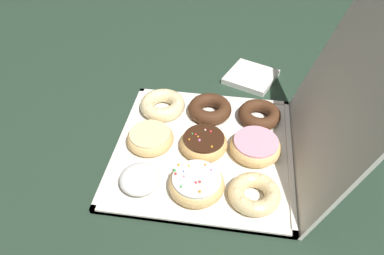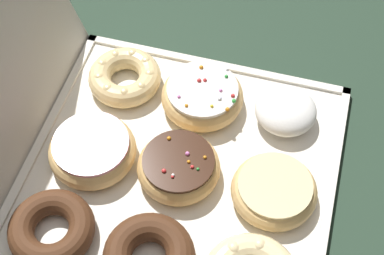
{
  "view_description": "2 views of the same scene",
  "coord_description": "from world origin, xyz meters",
  "px_view_note": "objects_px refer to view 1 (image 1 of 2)",
  "views": [
    {
      "loc": [
        0.62,
        0.06,
        0.64
      ],
      "look_at": [
        -0.02,
        -0.03,
        0.06
      ],
      "focal_mm": 34.2,
      "sensor_mm": 36.0,
      "label": 1
    },
    {
      "loc": [
        -0.39,
        -0.13,
        0.71
      ],
      "look_at": [
        0.06,
        -0.0,
        0.05
      ],
      "focal_mm": 54.84,
      "sensor_mm": 36.0,
      "label": 2
    }
  ],
  "objects_px": {
    "sprinkle_donut_5": "(195,183)",
    "pink_frosted_donut_7": "(255,146)",
    "powdered_filled_donut_2": "(140,179)",
    "cruller_donut_8": "(254,193)",
    "napkin_stack": "(251,77)",
    "cruller_donut_0": "(163,105)",
    "chocolate_cake_ring_donut_3": "(211,109)",
    "chocolate_cake_ring_donut_6": "(259,115)",
    "sprinkle_donut_4": "(203,144)",
    "glazed_ring_donut_1": "(151,137)",
    "donut_box": "(204,150)"
  },
  "relations": [
    {
      "from": "powdered_filled_donut_2",
      "to": "cruller_donut_0",
      "type": "bearing_deg",
      "value": -178.91
    },
    {
      "from": "cruller_donut_0",
      "to": "glazed_ring_donut_1",
      "type": "bearing_deg",
      "value": -1.67
    },
    {
      "from": "powdered_filled_donut_2",
      "to": "chocolate_cake_ring_donut_3",
      "type": "xyz_separation_m",
      "value": [
        -0.26,
        0.13,
        -0.0
      ]
    },
    {
      "from": "chocolate_cake_ring_donut_3",
      "to": "sprinkle_donut_4",
      "type": "bearing_deg",
      "value": -1.95
    },
    {
      "from": "donut_box",
      "to": "powdered_filled_donut_2",
      "type": "distance_m",
      "value": 0.18
    },
    {
      "from": "cruller_donut_0",
      "to": "chocolate_cake_ring_donut_3",
      "type": "bearing_deg",
      "value": 91.13
    },
    {
      "from": "powdered_filled_donut_2",
      "to": "cruller_donut_8",
      "type": "bearing_deg",
      "value": 89.92
    },
    {
      "from": "pink_frosted_donut_7",
      "to": "cruller_donut_8",
      "type": "height_order",
      "value": "pink_frosted_donut_7"
    },
    {
      "from": "cruller_donut_0",
      "to": "cruller_donut_8",
      "type": "relative_size",
      "value": 1.1
    },
    {
      "from": "donut_box",
      "to": "napkin_stack",
      "type": "relative_size",
      "value": 3.13
    },
    {
      "from": "chocolate_cake_ring_donut_3",
      "to": "chocolate_cake_ring_donut_6",
      "type": "xyz_separation_m",
      "value": [
        0.0,
        0.13,
        -0.0
      ]
    },
    {
      "from": "glazed_ring_donut_1",
      "to": "sprinkle_donut_4",
      "type": "relative_size",
      "value": 1.01
    },
    {
      "from": "chocolate_cake_ring_donut_6",
      "to": "cruller_donut_8",
      "type": "bearing_deg",
      "value": -1.69
    },
    {
      "from": "chocolate_cake_ring_donut_3",
      "to": "pink_frosted_donut_7",
      "type": "relative_size",
      "value": 0.94
    },
    {
      "from": "chocolate_cake_ring_donut_6",
      "to": "napkin_stack",
      "type": "distance_m",
      "value": 0.2
    },
    {
      "from": "pink_frosted_donut_7",
      "to": "chocolate_cake_ring_donut_3",
      "type": "bearing_deg",
      "value": -136.88
    },
    {
      "from": "sprinkle_donut_4",
      "to": "powdered_filled_donut_2",
      "type": "bearing_deg",
      "value": -43.58
    },
    {
      "from": "donut_box",
      "to": "pink_frosted_donut_7",
      "type": "xyz_separation_m",
      "value": [
        -0.01,
        0.12,
        0.03
      ]
    },
    {
      "from": "sprinkle_donut_5",
      "to": "pink_frosted_donut_7",
      "type": "relative_size",
      "value": 1.0
    },
    {
      "from": "chocolate_cake_ring_donut_6",
      "to": "donut_box",
      "type": "bearing_deg",
      "value": -45.28
    },
    {
      "from": "powdered_filled_donut_2",
      "to": "cruller_donut_8",
      "type": "height_order",
      "value": "powdered_filled_donut_2"
    },
    {
      "from": "pink_frosted_donut_7",
      "to": "cruller_donut_8",
      "type": "xyz_separation_m",
      "value": [
        0.14,
        0.0,
        -0.0
      ]
    },
    {
      "from": "cruller_donut_8",
      "to": "sprinkle_donut_5",
      "type": "bearing_deg",
      "value": -92.83
    },
    {
      "from": "sprinkle_donut_5",
      "to": "napkin_stack",
      "type": "distance_m",
      "value": 0.47
    },
    {
      "from": "powdered_filled_donut_2",
      "to": "napkin_stack",
      "type": "height_order",
      "value": "powdered_filled_donut_2"
    },
    {
      "from": "cruller_donut_0",
      "to": "powdered_filled_donut_2",
      "type": "height_order",
      "value": "powdered_filled_donut_2"
    },
    {
      "from": "glazed_ring_donut_1",
      "to": "powdered_filled_donut_2",
      "type": "xyz_separation_m",
      "value": [
        0.14,
        0.01,
        0.0
      ]
    },
    {
      "from": "sprinkle_donut_5",
      "to": "chocolate_cake_ring_donut_6",
      "type": "relative_size",
      "value": 1.09
    },
    {
      "from": "donut_box",
      "to": "cruller_donut_0",
      "type": "xyz_separation_m",
      "value": [
        -0.13,
        -0.13,
        0.02
      ]
    },
    {
      "from": "chocolate_cake_ring_donut_6",
      "to": "napkin_stack",
      "type": "height_order",
      "value": "chocolate_cake_ring_donut_6"
    },
    {
      "from": "sprinkle_donut_5",
      "to": "pink_frosted_donut_7",
      "type": "distance_m",
      "value": 0.18
    },
    {
      "from": "powdered_filled_donut_2",
      "to": "chocolate_cake_ring_donut_6",
      "type": "bearing_deg",
      "value": 135.81
    },
    {
      "from": "sprinkle_donut_5",
      "to": "cruller_donut_0",
      "type": "bearing_deg",
      "value": -154.17
    },
    {
      "from": "cruller_donut_0",
      "to": "sprinkle_donut_4",
      "type": "xyz_separation_m",
      "value": [
        0.13,
        0.13,
        0.0
      ]
    },
    {
      "from": "donut_box",
      "to": "chocolate_cake_ring_donut_6",
      "type": "distance_m",
      "value": 0.18
    },
    {
      "from": "glazed_ring_donut_1",
      "to": "cruller_donut_8",
      "type": "bearing_deg",
      "value": 61.77
    },
    {
      "from": "donut_box",
      "to": "sprinkle_donut_4",
      "type": "xyz_separation_m",
      "value": [
        0.0,
        -0.0,
        0.02
      ]
    },
    {
      "from": "cruller_donut_0",
      "to": "donut_box",
      "type": "bearing_deg",
      "value": 44.65
    },
    {
      "from": "sprinkle_donut_5",
      "to": "cruller_donut_8",
      "type": "distance_m",
      "value": 0.13
    },
    {
      "from": "cruller_donut_8",
      "to": "napkin_stack",
      "type": "relative_size",
      "value": 0.82
    },
    {
      "from": "chocolate_cake_ring_donut_6",
      "to": "napkin_stack",
      "type": "xyz_separation_m",
      "value": [
        -0.2,
        -0.03,
        -0.02
      ]
    },
    {
      "from": "glazed_ring_donut_1",
      "to": "sprinkle_donut_5",
      "type": "bearing_deg",
      "value": 44.25
    },
    {
      "from": "glazed_ring_donut_1",
      "to": "cruller_donut_8",
      "type": "relative_size",
      "value": 1.04
    },
    {
      "from": "chocolate_cake_ring_donut_6",
      "to": "sprinkle_donut_4",
      "type": "bearing_deg",
      "value": -44.78
    },
    {
      "from": "cruller_donut_0",
      "to": "powdered_filled_donut_2",
      "type": "relative_size",
      "value": 1.36
    },
    {
      "from": "sprinkle_donut_4",
      "to": "sprinkle_donut_5",
      "type": "distance_m",
      "value": 0.12
    },
    {
      "from": "sprinkle_donut_5",
      "to": "glazed_ring_donut_1",
      "type": "bearing_deg",
      "value": -135.75
    },
    {
      "from": "powdered_filled_donut_2",
      "to": "chocolate_cake_ring_donut_3",
      "type": "bearing_deg",
      "value": 154.29
    },
    {
      "from": "chocolate_cake_ring_donut_6",
      "to": "cruller_donut_8",
      "type": "height_order",
      "value": "cruller_donut_8"
    },
    {
      "from": "pink_frosted_donut_7",
      "to": "napkin_stack",
      "type": "height_order",
      "value": "pink_frosted_donut_7"
    }
  ]
}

